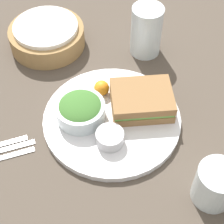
{
  "coord_description": "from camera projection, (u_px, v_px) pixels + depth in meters",
  "views": [
    {
      "loc": [
        -0.17,
        -0.5,
        0.7
      ],
      "look_at": [
        0.0,
        0.0,
        0.04
      ],
      "focal_mm": 60.0,
      "sensor_mm": 36.0,
      "label": 1
    }
  ],
  "objects": [
    {
      "name": "orange_wedge",
      "position": [
        100.0,
        88.0,
        0.9
      ],
      "size": [
        0.04,
        0.04,
        0.04
      ],
      "primitive_type": "sphere",
      "color": "orange",
      "rests_on": "plate"
    },
    {
      "name": "sandwich",
      "position": [
        142.0,
        100.0,
        0.87
      ],
      "size": [
        0.16,
        0.14,
        0.05
      ],
      "color": "olive",
      "rests_on": "plate"
    },
    {
      "name": "ground_plane",
      "position": [
        112.0,
        122.0,
        0.88
      ],
      "size": [
        4.0,
        4.0,
        0.0
      ],
      "primitive_type": "plane",
      "color": "#4C4238"
    },
    {
      "name": "bread_basket",
      "position": [
        47.0,
        36.0,
        1.02
      ],
      "size": [
        0.2,
        0.2,
        0.07
      ],
      "color": "#997547",
      "rests_on": "ground_plane"
    },
    {
      "name": "dressing_cup",
      "position": [
        110.0,
        138.0,
        0.81
      ],
      "size": [
        0.06,
        0.06,
        0.03
      ],
      "primitive_type": "cylinder",
      "color": "#B7B7BC",
      "rests_on": "plate"
    },
    {
      "name": "plate",
      "position": [
        112.0,
        119.0,
        0.87
      ],
      "size": [
        0.32,
        0.32,
        0.02
      ],
      "primitive_type": "cylinder",
      "color": "silver",
      "rests_on": "ground_plane"
    },
    {
      "name": "water_glass",
      "position": [
        215.0,
        185.0,
        0.73
      ],
      "size": [
        0.08,
        0.08,
        0.09
      ],
      "primitive_type": "cylinder",
      "color": "silver",
      "rests_on": "ground_plane"
    },
    {
      "name": "salad_bowl",
      "position": [
        80.0,
        109.0,
        0.85
      ],
      "size": [
        0.11,
        0.11,
        0.05
      ],
      "color": "silver",
      "rests_on": "plate"
    },
    {
      "name": "drink_glass",
      "position": [
        146.0,
        31.0,
        0.98
      ],
      "size": [
        0.08,
        0.08,
        0.14
      ],
      "primitive_type": "cylinder",
      "color": "silver",
      "rests_on": "ground_plane"
    }
  ]
}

